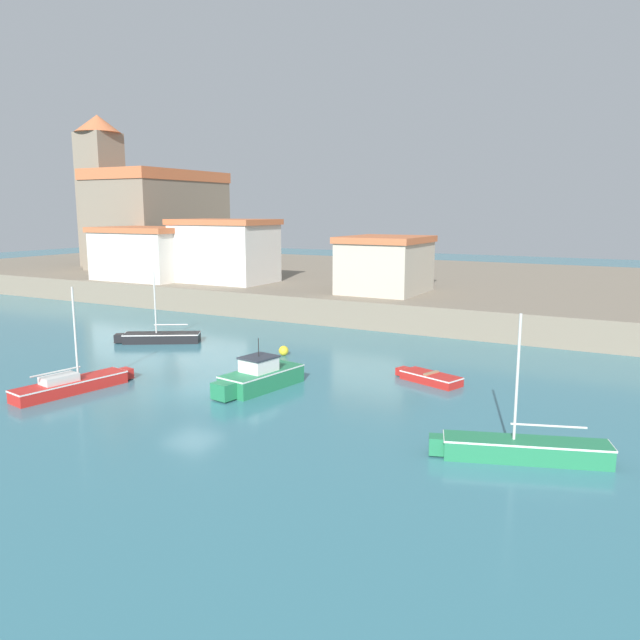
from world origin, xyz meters
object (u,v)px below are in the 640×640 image
object	(u,v)px
sailboat_green_2	(522,448)
harbor_shed_mid_row	(147,253)
harbor_shed_far_end	(224,250)
mooring_buoy	(284,351)
sailboat_black_4	(160,337)
dinghy_red_1	(429,377)
church	(149,214)
sailboat_red_3	(72,384)
motorboat_green_0	(259,377)
harbor_shed_near_wharf	(385,264)

from	to	relation	value
sailboat_green_2	harbor_shed_mid_row	distance (m)	46.21
harbor_shed_mid_row	harbor_shed_far_end	world-z (taller)	harbor_shed_far_end
mooring_buoy	sailboat_black_4	bearing A→B (deg)	-175.89
dinghy_red_1	mooring_buoy	distance (m)	9.74
dinghy_red_1	harbor_shed_mid_row	size ratio (longest dim) A/B	0.40
sailboat_green_2	harbor_shed_mid_row	world-z (taller)	harbor_shed_mid_row
dinghy_red_1	sailboat_green_2	xyz separation A→B (m)	(6.09, -8.10, 0.16)
sailboat_black_4	sailboat_green_2	bearing A→B (deg)	-19.80
harbor_shed_mid_row	sailboat_black_4	bearing A→B (deg)	-44.51
church	sailboat_black_4	bearing A→B (deg)	-46.08
mooring_buoy	harbor_shed_mid_row	xyz separation A→B (m)	(-23.91, 13.82, 4.27)
sailboat_red_3	sailboat_black_4	xyz separation A→B (m)	(-4.23, 10.70, -0.03)
mooring_buoy	sailboat_red_3	bearing A→B (deg)	-113.52
motorboat_green_0	church	xyz separation A→B (m)	(-35.72, 30.72, 7.59)
mooring_buoy	harbor_shed_mid_row	bearing A→B (deg)	149.97
dinghy_red_1	mooring_buoy	size ratio (longest dim) A/B	6.37
motorboat_green_0	sailboat_green_2	distance (m)	13.37
dinghy_red_1	harbor_shed_near_wharf	distance (m)	19.96
harbor_shed_mid_row	harbor_shed_far_end	bearing A→B (deg)	11.98
sailboat_green_2	sailboat_red_3	world-z (taller)	sailboat_green_2
harbor_shed_near_wharf	harbor_shed_mid_row	bearing A→B (deg)	-175.91
sailboat_black_4	harbor_shed_mid_row	bearing A→B (deg)	135.49
harbor_shed_near_wharf	harbor_shed_mid_row	xyz separation A→B (m)	(-24.00, -1.71, 0.24)
dinghy_red_1	harbor_shed_far_end	distance (m)	31.04
sailboat_green_2	sailboat_black_4	bearing A→B (deg)	160.20
sailboat_black_4	church	size ratio (longest dim) A/B	0.30
sailboat_red_3	mooring_buoy	bearing A→B (deg)	66.48
church	harbor_shed_far_end	xyz separation A→B (m)	(17.13, -8.60, -3.24)
mooring_buoy	motorboat_green_0	bearing A→B (deg)	-67.92
church	harbor_shed_far_end	world-z (taller)	church
sailboat_green_2	mooring_buoy	xyz separation A→B (m)	(-15.71, 9.62, -0.13)
harbor_shed_near_wharf	mooring_buoy	bearing A→B (deg)	-90.35
motorboat_green_0	dinghy_red_1	xyz separation A→B (m)	(6.94, 5.08, -0.34)
sailboat_green_2	harbor_shed_far_end	bearing A→B (deg)	141.51
sailboat_green_2	sailboat_black_4	world-z (taller)	sailboat_green_2
sailboat_red_3	church	world-z (taller)	church
church	harbor_shed_far_end	size ratio (longest dim) A/B	1.89
dinghy_red_1	sailboat_red_3	xyz separation A→B (m)	(-14.56, -9.83, 0.14)
dinghy_red_1	church	distance (m)	50.39
mooring_buoy	harbor_shed_near_wharf	size ratio (longest dim) A/B	0.08
sailboat_black_4	harbor_shed_mid_row	size ratio (longest dim) A/B	0.56
harbor_shed_far_end	mooring_buoy	bearing A→B (deg)	-44.29
motorboat_green_0	sailboat_green_2	size ratio (longest dim) A/B	0.87
sailboat_green_2	sailboat_red_3	distance (m)	20.72
sailboat_green_2	sailboat_red_3	bearing A→B (deg)	-175.19
sailboat_red_3	harbor_shed_far_end	world-z (taller)	harbor_shed_far_end
sailboat_green_2	harbor_shed_mid_row	size ratio (longest dim) A/B	0.65
sailboat_green_2	harbor_shed_near_wharf	xyz separation A→B (m)	(-15.61, 25.15, 3.91)
motorboat_green_0	sailboat_red_3	xyz separation A→B (m)	(-7.62, -4.75, -0.20)
dinghy_red_1	sailboat_green_2	bearing A→B (deg)	-53.04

